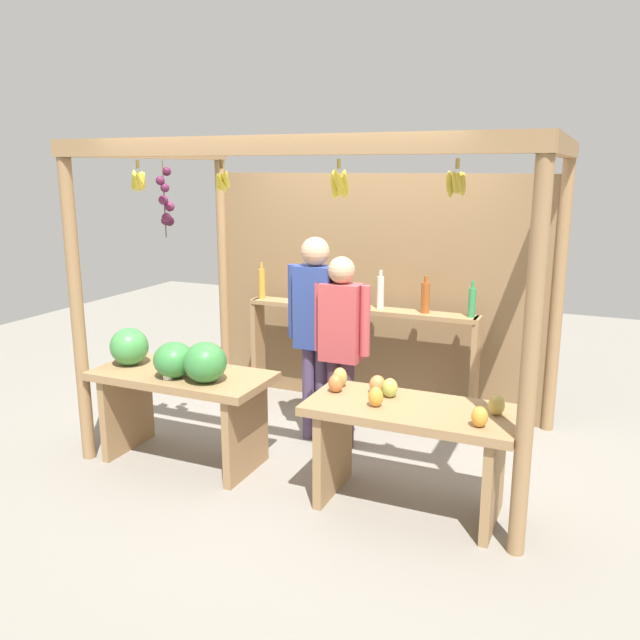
% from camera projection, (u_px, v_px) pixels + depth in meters
% --- Properties ---
extents(ground_plane, '(12.00, 12.00, 0.00)m').
position_uv_depth(ground_plane, '(330.00, 442.00, 5.45)').
color(ground_plane, gray).
rests_on(ground_plane, ground).
extents(market_stall, '(3.39, 2.17, 2.43)m').
position_uv_depth(market_stall, '(352.00, 266.00, 5.56)').
color(market_stall, '#99754C').
rests_on(market_stall, ground).
extents(fruit_counter_left, '(1.37, 0.65, 1.02)m').
position_uv_depth(fruit_counter_left, '(177.00, 379.00, 4.94)').
color(fruit_counter_left, '#99754C').
rests_on(fruit_counter_left, ground).
extents(fruit_counter_right, '(1.37, 0.64, 0.86)m').
position_uv_depth(fruit_counter_right, '(409.00, 431.00, 4.29)').
color(fruit_counter_right, '#99754C').
rests_on(fruit_counter_right, ground).
extents(bottle_shelf_unit, '(2.17, 0.22, 1.35)m').
position_uv_depth(bottle_shelf_unit, '(359.00, 329.00, 5.97)').
color(bottle_shelf_unit, '#99754C').
rests_on(bottle_shelf_unit, ground).
extents(vendor_man, '(0.48, 0.23, 1.70)m').
position_uv_depth(vendor_man, '(315.00, 320.00, 5.29)').
color(vendor_man, '#534166').
rests_on(vendor_man, ground).
extents(vendor_woman, '(0.48, 0.21, 1.57)m').
position_uv_depth(vendor_woman, '(341.00, 336.00, 5.17)').
color(vendor_woman, '#4C3040').
rests_on(vendor_woman, ground).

